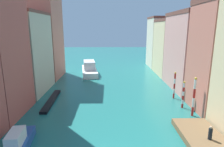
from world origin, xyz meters
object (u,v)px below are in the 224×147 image
(waterfront_dock, at_px, (202,137))
(vaporetto_white, at_px, (89,69))
(person_on_dock, at_px, (210,133))
(mooring_pole_1, at_px, (183,94))
(mooring_pole_2, at_px, (174,85))
(mooring_pole_0, at_px, (194,96))
(gondola_black, at_px, (51,100))
(motorboat_0, at_px, (17,145))

(waterfront_dock, distance_m, vaporetto_white, 32.30)
(person_on_dock, distance_m, mooring_pole_1, 9.01)
(waterfront_dock, xyz_separation_m, person_on_dock, (0.30, -0.91, 0.95))
(person_on_dock, bearing_deg, mooring_pole_2, 86.72)
(mooring_pole_2, xyz_separation_m, vaporetto_white, (-15.11, 17.22, -0.99))
(mooring_pole_0, xyz_separation_m, mooring_pole_1, (-0.34, 2.56, -0.62))
(waterfront_dock, xyz_separation_m, vaporetto_white, (-14.08, 29.05, 0.89))
(vaporetto_white, xyz_separation_m, gondola_black, (-3.95, -18.46, -1.01))
(waterfront_dock, distance_m, mooring_pole_2, 12.02)
(waterfront_dock, xyz_separation_m, mooring_pole_0, (1.36, 5.49, 2.27))
(waterfront_dock, bearing_deg, mooring_pole_0, 76.04)
(mooring_pole_1, bearing_deg, mooring_pole_2, 89.96)
(person_on_dock, xyz_separation_m, mooring_pole_1, (0.73, 8.96, 0.71))
(waterfront_dock, distance_m, person_on_dock, 1.35)
(mooring_pole_0, bearing_deg, waterfront_dock, -103.96)
(person_on_dock, relative_size, gondola_black, 0.15)
(mooring_pole_2, bearing_deg, mooring_pole_0, -86.99)
(person_on_dock, distance_m, mooring_pole_2, 12.79)
(mooring_pole_0, xyz_separation_m, gondola_black, (-19.40, 5.10, -2.39))
(waterfront_dock, xyz_separation_m, mooring_pole_2, (1.03, 11.83, 1.88))
(waterfront_dock, relative_size, mooring_pole_1, 1.81)
(vaporetto_white, bearing_deg, motorboat_0, -96.41)
(gondola_black, relative_size, motorboat_0, 1.36)
(mooring_pole_0, distance_m, vaporetto_white, 28.21)
(mooring_pole_1, xyz_separation_m, mooring_pole_2, (0.00, 3.78, 0.22))
(vaporetto_white, bearing_deg, gondola_black, -102.08)
(waterfront_dock, distance_m, gondola_black, 20.91)
(waterfront_dock, relative_size, mooring_pole_0, 1.37)
(vaporetto_white, bearing_deg, waterfront_dock, -64.14)
(mooring_pole_2, relative_size, motorboat_0, 0.64)
(waterfront_dock, height_order, mooring_pole_0, mooring_pole_0)
(mooring_pole_0, distance_m, motorboat_0, 20.33)
(gondola_black, bearing_deg, person_on_dock, -32.09)
(mooring_pole_1, distance_m, mooring_pole_2, 3.79)
(mooring_pole_2, distance_m, vaporetto_white, 22.94)
(person_on_dock, height_order, gondola_black, person_on_dock)
(vaporetto_white, distance_m, gondola_black, 18.91)
(mooring_pole_2, distance_m, gondola_black, 19.21)
(mooring_pole_2, xyz_separation_m, gondola_black, (-19.06, -1.24, -2.00))
(gondola_black, distance_m, motorboat_0, 12.34)
(motorboat_0, bearing_deg, person_on_dock, 2.64)
(mooring_pole_1, relative_size, mooring_pole_2, 0.90)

